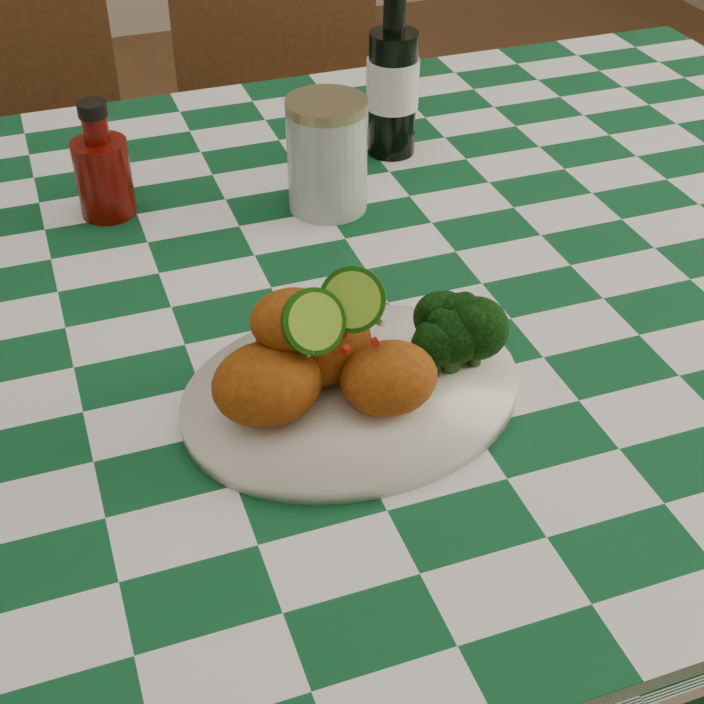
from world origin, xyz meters
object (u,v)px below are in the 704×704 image
object	(u,v)px
dining_table	(287,547)
wooden_chair_right	(295,223)
mason_jar	(327,155)
ketchup_bottle	(101,160)
plate	(352,394)
fried_chicken_pile	(336,339)
beer_bottle	(393,66)

from	to	relation	value
dining_table	wooden_chair_right	distance (m)	0.78
mason_jar	wooden_chair_right	bearing A→B (deg)	77.89
ketchup_bottle	mason_jar	size ratio (longest dim) A/B	1.03
ketchup_bottle	plate	bearing A→B (deg)	-69.79
plate	mason_jar	bearing A→B (deg)	74.97
dining_table	mason_jar	world-z (taller)	mason_jar
plate	ketchup_bottle	distance (m)	0.43
mason_jar	wooden_chair_right	world-z (taller)	mason_jar
wooden_chair_right	plate	bearing A→B (deg)	-94.98
fried_chicken_pile	ketchup_bottle	xyz separation A→B (m)	(-0.13, 0.40, -0.01)
dining_table	fried_chicken_pile	size ratio (longest dim) A/B	9.70
plate	dining_table	bearing A→B (deg)	95.16
ketchup_bottle	mason_jar	distance (m)	0.25
plate	wooden_chair_right	distance (m)	1.04
mason_jar	beer_bottle	xyz separation A→B (m)	(0.12, 0.11, 0.05)
beer_bottle	mason_jar	bearing A→B (deg)	-138.22
dining_table	plate	xyz separation A→B (m)	(0.02, -0.20, 0.40)
ketchup_bottle	wooden_chair_right	bearing A→B (deg)	55.51
dining_table	beer_bottle	world-z (taller)	beer_bottle
ketchup_bottle	fried_chicken_pile	bearing A→B (deg)	-71.60
beer_bottle	wooden_chair_right	distance (m)	0.70
beer_bottle	plate	bearing A→B (deg)	-115.37
beer_bottle	wooden_chair_right	world-z (taller)	beer_bottle
dining_table	mason_jar	bearing A→B (deg)	52.35
mason_jar	beer_bottle	distance (m)	0.17
dining_table	ketchup_bottle	size ratio (longest dim) A/B	12.53
wooden_chair_right	ketchup_bottle	bearing A→B (deg)	-116.31
plate	beer_bottle	size ratio (longest dim) A/B	1.35
ketchup_bottle	beer_bottle	distance (m)	0.36
mason_jar	dining_table	bearing A→B (deg)	-127.65
fried_chicken_pile	ketchup_bottle	distance (m)	0.43
mason_jar	beer_bottle	world-z (taller)	beer_bottle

